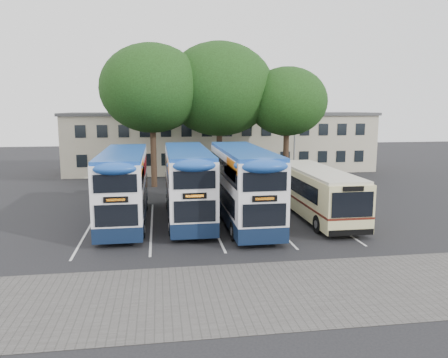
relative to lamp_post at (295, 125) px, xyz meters
The scene contains 12 objects.
ground 21.46m from the lamp_post, 106.72° to the right, with size 120.00×120.00×0.00m, color black.
paving_strip 26.71m from the lamp_post, 107.76° to the right, with size 40.00×6.00×0.01m, color #595654.
bay_lines 18.57m from the lamp_post, 123.08° to the right, with size 14.12×11.00×0.01m.
depot_building 9.43m from the lamp_post, 130.53° to the left, with size 32.40×8.40×6.20m.
lamp_post is the anchor object (origin of this frame).
tree_left 13.77m from the lamp_post, 169.65° to the right, with size 8.64×8.64×11.98m.
tree_mid 8.12m from the lamp_post, behind, with size 9.61×9.61×12.39m.
tree_right 3.79m from the lamp_post, 121.24° to the right, with size 6.98×6.98×10.22m.
bus_dd_left 20.59m from the lamp_post, 136.48° to the right, with size 2.47×10.17×4.24m.
bus_dd_mid 17.90m from the lamp_post, 128.69° to the right, with size 2.50×10.32×4.30m.
bus_dd_right 17.22m from the lamp_post, 117.64° to the right, with size 2.55×10.52×4.38m.
bus_single 15.16m from the lamp_post, 102.29° to the right, with size 2.56×10.07×3.00m.
Camera 1 is at (-6.74, -19.82, 6.75)m, focal length 35.00 mm.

